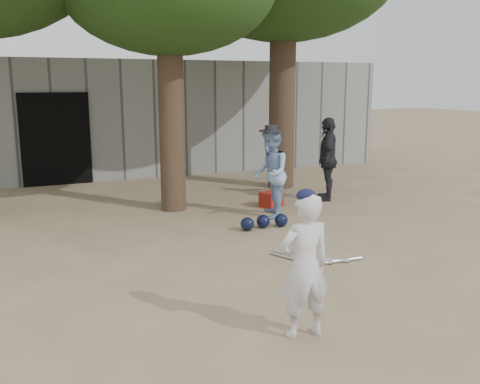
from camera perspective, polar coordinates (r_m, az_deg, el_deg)
name	(u,v)px	position (r m, az deg, el deg)	size (l,w,h in m)	color
ground	(228,289)	(6.53, -1.29, -10.27)	(70.00, 70.00, 0.00)	#937C5E
boy_player	(305,266)	(5.18, 6.91, -7.85)	(0.52, 0.34, 1.43)	silver
spectator_blue	(270,174)	(9.70, 3.27, 1.96)	(0.79, 0.61, 1.62)	#85A4CE
spectator_dark	(328,159)	(11.28, 9.33, 3.48)	(1.01, 0.42, 1.73)	black
red_bag	(271,199)	(10.65, 3.37, -0.78)	(0.42, 0.32, 0.30)	maroon
back_building	(90,115)	(16.13, -15.69, 7.89)	(16.00, 5.24, 3.00)	gray
helmet_row	(264,222)	(9.07, 2.58, -3.19)	(0.87, 0.28, 0.23)	black
bat_pile	(315,259)	(7.53, 8.01, -7.13)	(1.07, 0.79, 0.06)	#B5B4BB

